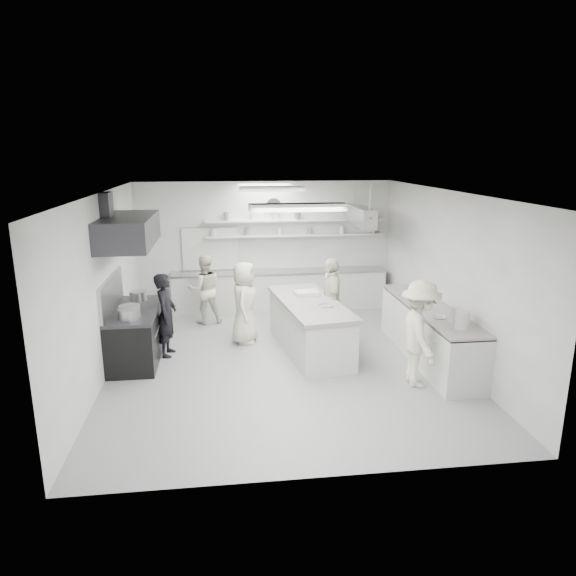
{
  "coord_description": "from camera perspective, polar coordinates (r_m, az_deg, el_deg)",
  "views": [
    {
      "loc": [
        -1.0,
        -8.67,
        3.65
      ],
      "look_at": [
        0.17,
        0.6,
        1.2
      ],
      "focal_mm": 32.41,
      "sensor_mm": 36.0,
      "label": 1
    }
  ],
  "objects": [
    {
      "name": "right_counter",
      "position": [
        9.76,
        15.24,
        -4.87
      ],
      "size": [
        0.74,
        3.3,
        0.94
      ],
      "primitive_type": "cube",
      "color": "silver",
      "rests_on": "floor"
    },
    {
      "name": "wall_right",
      "position": [
        9.79,
        17.1,
        1.34
      ],
      "size": [
        0.04,
        7.0,
        3.0
      ],
      "primitive_type": "cube",
      "color": "silver",
      "rests_on": "floor"
    },
    {
      "name": "shelf_upper",
      "position": [
        12.26,
        0.82,
        7.43
      ],
      "size": [
        4.2,
        0.26,
        0.04
      ],
      "primitive_type": "cube",
      "color": "silver",
      "rests_on": "wall_back"
    },
    {
      "name": "wall_back",
      "position": [
        12.4,
        -2.49,
        4.69
      ],
      "size": [
        6.0,
        0.04,
        3.0
      ],
      "primitive_type": "cube",
      "color": "silver",
      "rests_on": "floor"
    },
    {
      "name": "wall_clock",
      "position": [
        12.25,
        -1.58,
        9.07
      ],
      "size": [
        0.32,
        0.05,
        0.32
      ],
      "primitive_type": "cylinder",
      "rotation": [
        1.57,
        0.0,
        0.0
      ],
      "color": "white",
      "rests_on": "wall_back"
    },
    {
      "name": "cook_island_left",
      "position": [
        10.16,
        -4.81,
        -1.61
      ],
      "size": [
        0.66,
        0.88,
        1.61
      ],
      "primitive_type": "imported",
      "rotation": [
        0.0,
        0.0,
        1.37
      ],
      "color": "beige",
      "rests_on": "floor"
    },
    {
      "name": "cook_stove",
      "position": [
        9.74,
        -13.23,
        -2.89
      ],
      "size": [
        0.43,
        0.6,
        1.55
      ],
      "primitive_type": "imported",
      "rotation": [
        0.0,
        0.0,
        1.46
      ],
      "color": "black",
      "rests_on": "floor"
    },
    {
      "name": "light_fixture_front",
      "position": [
        6.98,
        1.06,
        8.84
      ],
      "size": [
        1.3,
        0.25,
        0.1
      ],
      "primitive_type": "cube",
      "color": "silver",
      "rests_on": "ceiling"
    },
    {
      "name": "shelf_lower",
      "position": [
        12.31,
        0.81,
        5.81
      ],
      "size": [
        4.2,
        0.26,
        0.04
      ],
      "primitive_type": "cube",
      "color": "silver",
      "rests_on": "wall_back"
    },
    {
      "name": "pass_through_window",
      "position": [
        12.35,
        -8.52,
        4.27
      ],
      "size": [
        1.3,
        0.04,
        1.0
      ],
      "primitive_type": "cube",
      "color": "black",
      "rests_on": "wall_back"
    },
    {
      "name": "stove",
      "position": [
        9.75,
        -16.31,
        -5.08
      ],
      "size": [
        0.8,
        1.8,
        0.9
      ],
      "primitive_type": "cube",
      "color": "black",
      "rests_on": "floor"
    },
    {
      "name": "bowl_island_a",
      "position": [
        9.37,
        4.23,
        -2.07
      ],
      "size": [
        0.32,
        0.32,
        0.06
      ],
      "primitive_type": "imported",
      "rotation": [
        0.0,
        0.0,
        0.28
      ],
      "color": "#A0A1A2",
      "rests_on": "prep_island"
    },
    {
      "name": "wall_front",
      "position": [
        5.69,
        3.47,
        -7.55
      ],
      "size": [
        6.0,
        0.04,
        3.0
      ],
      "primitive_type": "cube",
      "color": "silver",
      "rests_on": "floor"
    },
    {
      "name": "cook_right",
      "position": [
        8.51,
        14.24,
        -4.89
      ],
      "size": [
        0.72,
        1.16,
        1.73
      ],
      "primitive_type": "imported",
      "rotation": [
        0.0,
        0.0,
        1.5
      ],
      "color": "beige",
      "rests_on": "floor"
    },
    {
      "name": "bowl_island_b",
      "position": [
        10.2,
        2.03,
        -0.64
      ],
      "size": [
        0.26,
        0.26,
        0.06
      ],
      "primitive_type": "imported",
      "rotation": [
        0.0,
        0.0,
        0.38
      ],
      "color": "silver",
      "rests_on": "prep_island"
    },
    {
      "name": "prep_island",
      "position": [
        9.78,
        2.4,
        -4.35
      ],
      "size": [
        1.28,
        2.61,
        0.92
      ],
      "primitive_type": "cube",
      "rotation": [
        0.0,
        0.0,
        0.14
      ],
      "color": "silver",
      "rests_on": "floor"
    },
    {
      "name": "ceiling",
      "position": [
        8.75,
        -0.65,
        10.49
      ],
      "size": [
        6.0,
        7.0,
        0.02
      ],
      "primitive_type": "cube",
      "color": "white",
      "rests_on": "wall_back"
    },
    {
      "name": "pot_rack",
      "position": [
        11.55,
        7.96,
        7.84
      ],
      "size": [
        0.3,
        1.6,
        0.4
      ],
      "primitive_type": "cube",
      "color": "#A0A1A2",
      "rests_on": "ceiling"
    },
    {
      "name": "cook_island_right",
      "position": [
        10.14,
        4.77,
        -1.41
      ],
      "size": [
        0.51,
        1.03,
        1.7
      ],
      "primitive_type": "imported",
      "rotation": [
        0.0,
        0.0,
        -1.67
      ],
      "color": "beige",
      "rests_on": "floor"
    },
    {
      "name": "bowl_right",
      "position": [
        9.03,
        16.16,
        -3.19
      ],
      "size": [
        0.31,
        0.31,
        0.06
      ],
      "primitive_type": "imported",
      "rotation": [
        0.0,
        0.0,
        -0.35
      ],
      "color": "silver",
      "rests_on": "right_counter"
    },
    {
      "name": "wall_left",
      "position": [
        9.16,
        -19.62,
        0.24
      ],
      "size": [
        0.04,
        7.0,
        3.0
      ],
      "primitive_type": "cube",
      "color": "silver",
      "rests_on": "floor"
    },
    {
      "name": "back_counter",
      "position": [
        12.36,
        -0.94,
        -0.26
      ],
      "size": [
        5.0,
        0.6,
        0.92
      ],
      "primitive_type": "cube",
      "color": "silver",
      "rests_on": "floor"
    },
    {
      "name": "exhaust_hood",
      "position": [
        9.3,
        -17.15,
        6.01
      ],
      "size": [
        0.85,
        2.0,
        0.5
      ],
      "primitive_type": "cube",
      "color": "#313136",
      "rests_on": "wall_left"
    },
    {
      "name": "light_fixture_rear",
      "position": [
        10.54,
        -1.79,
        10.82
      ],
      "size": [
        1.3,
        0.25,
        0.1
      ],
      "primitive_type": "cube",
      "color": "silver",
      "rests_on": "ceiling"
    },
    {
      "name": "stove_pot",
      "position": [
        9.17,
        -16.97,
        -2.57
      ],
      "size": [
        0.35,
        0.35,
        0.24
      ],
      "primitive_type": "cylinder",
      "color": "#A0A1A2",
      "rests_on": "stove"
    },
    {
      "name": "cook_back",
      "position": [
        11.42,
        -9.13,
        -0.16
      ],
      "size": [
        0.82,
        0.68,
        1.52
      ],
      "primitive_type": "imported",
      "rotation": [
        0.0,
        0.0,
        -2.98
      ],
      "color": "beige",
      "rests_on": "floor"
    },
    {
      "name": "floor",
      "position": [
        9.47,
        -0.6,
        -8.06
      ],
      "size": [
        6.0,
        7.0,
        0.02
      ],
      "primitive_type": "cube",
      "color": "#9C9C9C",
      "rests_on": "ground"
    }
  ]
}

